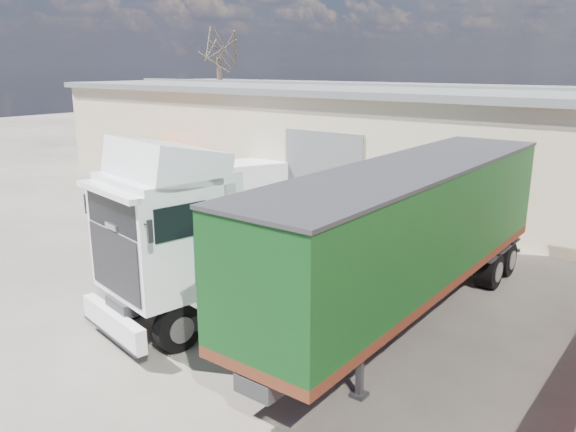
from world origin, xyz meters
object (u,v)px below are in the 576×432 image
Objects in this scene: tractor_unit at (195,244)px; panel_van at (260,182)px; bare_tree at (219,42)px; orange_skip at (170,171)px; box_trailer at (411,226)px.

panel_van is at bearing 133.51° from tractor_unit.
bare_tree is 29.11m from tractor_unit.
tractor_unit is (19.53, -20.75, -5.92)m from bare_tree.
panel_van is 1.60× the size of orange_skip.
bare_tree reaches higher than panel_van.
panel_van is at bearing 147.51° from box_trailer.
panel_van is (-10.96, 6.87, -1.39)m from box_trailer.
box_trailer is 13.01m from panel_van.
orange_skip is (6.64, -10.66, -7.03)m from bare_tree.
orange_skip is at bearing 152.14° from tractor_unit.
panel_van is (-6.74, 10.25, -0.94)m from tractor_unit.
tractor_unit is at bearing -31.72° from panel_van.
bare_tree is 1.77× the size of panel_van.
bare_tree is 0.79× the size of box_trailer.
bare_tree is at bearing 125.52° from orange_skip.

